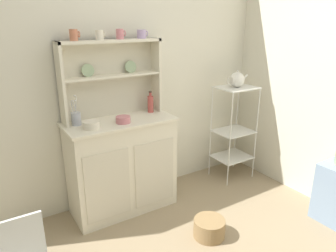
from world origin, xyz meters
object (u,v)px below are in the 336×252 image
utensil_jar (76,118)px  bowl_mixing_large (91,125)px  bakers_rack (234,125)px  cup_terracotta_0 (74,35)px  hutch_cabinet (122,165)px  hutch_shelf_unit (110,73)px  porcelain_teapot (237,80)px  floor_basket (209,228)px  jam_bottle (150,104)px

utensil_jar → bowl_mixing_large: bearing=-63.2°
bakers_rack → bowl_mixing_large: (-1.62, -0.01, 0.29)m
cup_terracotta_0 → hutch_cabinet: bearing=-22.0°
hutch_shelf_unit → porcelain_teapot: (1.33, -0.23, -0.16)m
floor_basket → jam_bottle: jam_bottle is taller
hutch_shelf_unit → bowl_mixing_large: hutch_shelf_unit is taller
bakers_rack → cup_terracotta_0: size_ratio=11.79×
porcelain_teapot → bowl_mixing_large: bearing=-179.6°
bakers_rack → cup_terracotta_0: bearing=173.5°
porcelain_teapot → hutch_cabinet: bearing=177.3°
hutch_shelf_unit → floor_basket: size_ratio=3.44×
bakers_rack → bowl_mixing_large: bearing=-179.6°
bakers_rack → jam_bottle: size_ratio=5.15×
hutch_shelf_unit → bakers_rack: size_ratio=0.87×
floor_basket → utensil_jar: bearing=132.5°
hutch_cabinet → utensil_jar: size_ratio=3.87×
hutch_shelf_unit → cup_terracotta_0: (-0.30, -0.04, 0.33)m
hutch_cabinet → hutch_shelf_unit: size_ratio=1.07×
hutch_cabinet → bowl_mixing_large: (-0.29, -0.07, 0.46)m
cup_terracotta_0 → bowl_mixing_large: 0.73m
hutch_cabinet → cup_terracotta_0: bearing=158.0°
bowl_mixing_large → porcelain_teapot: bearing=0.4°
floor_basket → cup_terracotta_0: bearing=128.8°
hutch_cabinet → porcelain_teapot: (1.33, -0.06, 0.68)m
jam_bottle → porcelain_teapot: size_ratio=0.82×
jam_bottle → hutch_shelf_unit: bearing=168.0°
bowl_mixing_large → jam_bottle: bearing=13.9°
hutch_shelf_unit → utensil_jar: (-0.36, -0.09, -0.34)m
hutch_cabinet → floor_basket: (0.42, -0.78, -0.38)m
hutch_cabinet → bowl_mixing_large: bearing=-165.6°
utensil_jar → jam_bottle: bearing=0.7°
jam_bottle → utensil_jar: utensil_jar is taller
floor_basket → porcelain_teapot: size_ratio=1.06×
hutch_cabinet → bowl_mixing_large: 0.55m
hutch_cabinet → floor_basket: size_ratio=3.70×
hutch_cabinet → cup_terracotta_0: (-0.30, 0.12, 1.17)m
floor_basket → porcelain_teapot: 1.56m
bakers_rack → utensil_jar: 1.73m
floor_basket → jam_bottle: 1.25m
hutch_shelf_unit → cup_terracotta_0: size_ratio=10.22×
cup_terracotta_0 → jam_bottle: bearing=-3.1°
hutch_cabinet → cup_terracotta_0: size_ratio=10.98×
hutch_cabinet → bakers_rack: bearing=-2.7°
hutch_cabinet → porcelain_teapot: porcelain_teapot is taller
hutch_shelf_unit → cup_terracotta_0: cup_terracotta_0 is taller
hutch_shelf_unit → porcelain_teapot: 1.36m
floor_basket → hutch_shelf_unit: bearing=114.2°
hutch_cabinet → bakers_rack: bakers_rack is taller
hutch_cabinet → bakers_rack: 1.34m
hutch_shelf_unit → bakers_rack: (1.33, -0.23, -0.66)m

